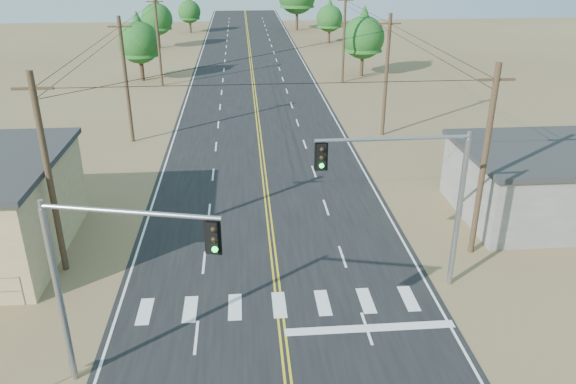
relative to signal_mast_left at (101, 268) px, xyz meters
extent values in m
cube|color=black|center=(6.28, 26.43, -5.00)|extent=(15.00, 200.00, 0.02)
cylinder|color=gray|center=(-5.22, 5.43, -4.26)|extent=(0.06, 0.06, 1.50)
cylinder|color=#4C3826|center=(-4.22, 8.43, -0.01)|extent=(0.30, 0.30, 10.00)
cube|color=#4C3826|center=(-4.22, 8.43, 4.19)|extent=(1.80, 0.12, 0.12)
cylinder|color=#4C3826|center=(-4.22, 28.43, -0.01)|extent=(0.30, 0.30, 10.00)
cube|color=#4C3826|center=(-4.22, 28.43, 4.19)|extent=(1.80, 0.12, 0.12)
cylinder|color=#4C3826|center=(-4.22, 48.43, -0.01)|extent=(0.30, 0.30, 10.00)
cube|color=#4C3826|center=(-4.22, 48.43, 4.19)|extent=(1.80, 0.12, 0.12)
cylinder|color=#4C3826|center=(16.78, 8.43, -0.01)|extent=(0.30, 0.30, 10.00)
cube|color=#4C3826|center=(16.78, 8.43, 4.19)|extent=(1.80, 0.12, 0.12)
cylinder|color=#4C3826|center=(16.78, 28.43, -0.01)|extent=(0.30, 0.30, 10.00)
cube|color=#4C3826|center=(16.78, 28.43, 4.19)|extent=(1.80, 0.12, 0.12)
cylinder|color=#4C3826|center=(16.78, 48.43, -0.01)|extent=(0.30, 0.30, 10.00)
cube|color=#4C3826|center=(16.78, 48.43, 4.19)|extent=(1.80, 0.12, 0.12)
cylinder|color=gray|center=(-1.72, 0.43, -1.46)|extent=(0.24, 0.24, 7.10)
cylinder|color=gray|center=(-1.72, 0.43, 2.09)|extent=(0.18, 0.18, 0.61)
cylinder|color=gray|center=(1.22, -0.29, 2.19)|extent=(5.91, 1.59, 0.16)
cube|color=black|center=(3.86, -0.94, 1.53)|extent=(0.42, 0.38, 1.12)
sphere|color=black|center=(3.91, -1.11, 1.89)|extent=(0.20, 0.20, 0.20)
sphere|color=black|center=(3.91, -1.11, 1.53)|extent=(0.20, 0.20, 0.20)
sphere|color=#0CE533|center=(3.91, -1.11, 1.18)|extent=(0.20, 0.20, 0.20)
cylinder|color=gray|center=(14.58, 5.53, -1.34)|extent=(0.25, 0.25, 7.34)
cylinder|color=gray|center=(14.58, 5.53, 2.33)|extent=(0.19, 0.19, 0.63)
cylinder|color=gray|center=(11.23, 5.50, 2.43)|extent=(6.71, 0.24, 0.17)
cube|color=black|center=(8.19, 5.47, 1.75)|extent=(0.37, 0.32, 1.15)
sphere|color=black|center=(8.19, 5.28, 2.12)|extent=(0.21, 0.21, 0.21)
sphere|color=black|center=(8.19, 5.28, 1.75)|extent=(0.21, 0.21, 0.21)
sphere|color=#0CE533|center=(8.19, 5.28, 1.39)|extent=(0.21, 0.21, 0.21)
cylinder|color=#3F2D1E|center=(-6.84, 51.23, -3.56)|extent=(0.50, 0.50, 2.91)
cone|color=#164E19|center=(-6.84, 51.23, 0.48)|extent=(4.52, 4.52, 5.17)
sphere|color=#164E19|center=(-6.84, 51.23, -0.57)|extent=(4.85, 4.85, 4.85)
cylinder|color=#3F2D1E|center=(-7.72, 73.96, -3.58)|extent=(0.44, 0.44, 2.85)
cone|color=#164E19|center=(-7.72, 73.96, 0.38)|extent=(4.44, 4.44, 5.07)
sphere|color=#164E19|center=(-7.72, 73.96, -0.65)|extent=(4.75, 4.75, 4.75)
cylinder|color=#3F2D1E|center=(-4.08, 90.14, -3.80)|extent=(0.40, 0.40, 2.41)
cone|color=#164E19|center=(-4.08, 90.14, -0.45)|extent=(3.76, 3.76, 4.29)
sphere|color=#164E19|center=(-4.08, 90.14, -1.32)|extent=(4.02, 4.02, 4.02)
cylinder|color=#3F2D1E|center=(19.69, 51.48, -3.49)|extent=(0.43, 0.43, 3.04)
cone|color=#164E19|center=(19.69, 51.48, 0.73)|extent=(4.73, 4.73, 5.40)
sphere|color=#164E19|center=(19.69, 51.48, -0.37)|extent=(5.06, 5.06, 5.06)
cylinder|color=#3F2D1E|center=(19.41, 76.55, -3.74)|extent=(0.40, 0.40, 2.54)
cone|color=#164E19|center=(19.41, 76.55, -0.22)|extent=(3.95, 3.95, 4.51)
sphere|color=#164E19|center=(19.41, 76.55, -1.13)|extent=(4.23, 4.23, 4.23)
cylinder|color=#3F2D1E|center=(15.60, 91.66, -2.93)|extent=(0.50, 0.50, 4.16)
camera|label=1|loc=(4.93, -16.68, 10.02)|focal=35.00mm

